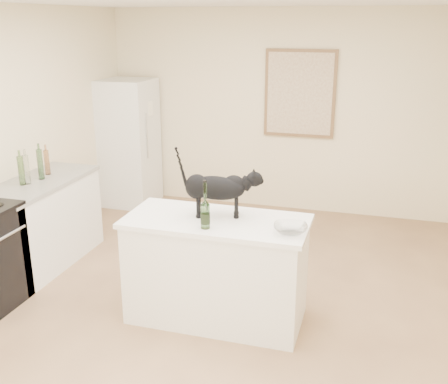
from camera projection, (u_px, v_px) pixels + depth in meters
floor at (213, 303)px, 4.79m from camera, size 5.50×5.50×0.00m
wall_back at (276, 112)px, 6.90m from camera, size 4.50×0.00×4.50m
island_base at (217, 271)px, 4.45m from camera, size 1.44×0.67×0.86m
island_top at (216, 221)px, 4.31m from camera, size 1.50×0.70×0.04m
left_cabinets at (41, 225)px, 5.46m from camera, size 0.60×1.40×0.86m
left_countertop at (36, 183)px, 5.32m from camera, size 0.62×1.44×0.04m
fridge at (128, 143)px, 7.20m from camera, size 0.68×0.68×1.70m
artwork_frame at (300, 94)px, 6.71m from camera, size 0.90×0.03×1.10m
artwork_canvas at (300, 94)px, 6.70m from camera, size 0.82×0.00×1.02m
black_cat at (216, 191)px, 4.31m from camera, size 0.65×0.34×0.43m
wine_bottle at (205, 207)px, 4.06m from camera, size 0.08×0.08×0.34m
glass_bowl at (291, 229)px, 4.02m from camera, size 0.30×0.30×0.06m
fridge_paper at (149, 109)px, 6.93m from camera, size 0.04×0.14×0.19m
counter_bottle_cluster at (33, 167)px, 5.28m from camera, size 0.12×0.45×0.31m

